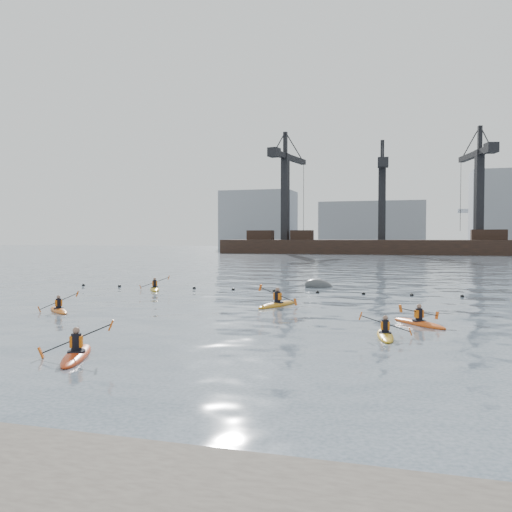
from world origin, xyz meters
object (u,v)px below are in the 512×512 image
Objects in this scene: kayaker_1 at (385,334)px; mooring_buoy at (319,287)px; kayaker_4 at (419,322)px; kayaker_2 at (59,309)px; kayaker_5 at (155,288)px; kayaker_0 at (76,354)px; kayaker_3 at (277,304)px.

mooring_buoy is (-5.78, 19.23, -0.09)m from kayaker_1.
kayaker_1 is 3.49m from kayaker_4.
kayaker_2 is at bearing -121.40° from mooring_buoy.
kayaker_5 is at bearing 45.06° from kayaker_2.
kayaker_0 reaches higher than mooring_buoy.
kayaker_2 reaches higher than kayaker_1.
kayaker_3 reaches higher than kayaker_4.
kayaker_5 is (-10.45, 6.16, -0.01)m from kayaker_3.
kayaker_0 reaches higher than kayaker_3.
kayaker_4 is at bearing -44.75° from kayaker_2.
mooring_buoy is at bearing 59.13° from kayaker_0.
kayaker_0 reaches higher than kayaker_2.
mooring_buoy is at bearing 99.63° from kayaker_1.
kayaker_1 is 9.75m from kayaker_3.
kayaker_5 is at bearing 168.17° from kayaker_3.
kayaker_1 is 0.97× the size of kayaker_5.
mooring_buoy is (0.27, 11.59, -0.11)m from kayaker_3.
mooring_buoy is at bearing -107.55° from kayaker_4.
kayaker_0 reaches higher than kayaker_4.
kayaker_5 is (-17.73, 10.53, -0.00)m from kayaker_4.
kayaker_2 is 11.22m from kayaker_3.
kayaker_0 reaches higher than kayaker_5.
kayaker_0 is at bearing -152.39° from kayaker_1.
kayaker_0 is at bearing -98.31° from kayaker_2.
kayaker_1 is 20.08m from mooring_buoy.
kayaker_3 is 1.30× the size of kayaker_4.
kayaker_0 is 14.16m from kayaker_3.
kayaker_0 is 1.45× the size of mooring_buoy.
kayaker_4 is (7.28, -4.38, -0.01)m from kayaker_3.
kayaker_3 is 1.20× the size of kayaker_5.
kayaker_3 reaches higher than kayaker_2.
mooring_buoy is at bearing -2.30° from kayaker_5.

